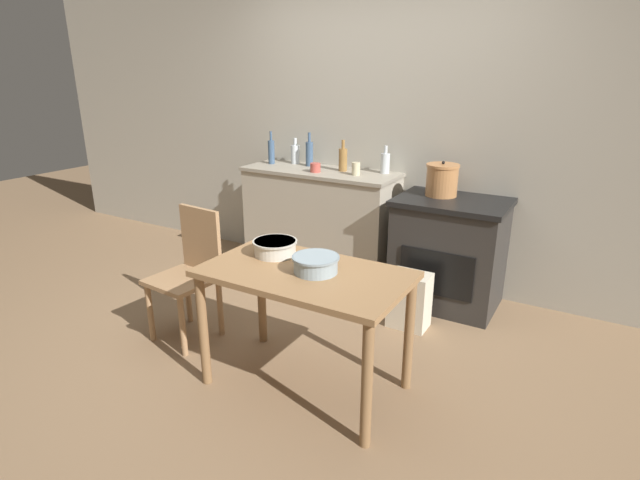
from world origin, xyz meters
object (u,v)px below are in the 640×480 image
object	(u,v)px
stock_pot	(442,180)
bottle_far_left	(385,163)
mixing_bowl_large	(316,263)
flour_sack	(409,300)
bottle_mid_left	(271,151)
mixing_bowl_small	(275,247)
bottle_center_left	(295,154)
cup_center_right	(356,169)
bottle_left	(343,159)
chair	(190,270)
cup_mid_right	(315,168)
work_table	(305,289)
stove	(449,252)
bottle_center	(309,153)

from	to	relation	value
stock_pot	bottle_far_left	size ratio (longest dim) A/B	1.17
stock_pot	mixing_bowl_large	distance (m)	1.57
flour_sack	bottle_mid_left	xyz separation A→B (m)	(-1.61, 0.59, 0.86)
mixing_bowl_small	bottle_mid_left	bearing A→B (deg)	126.08
mixing_bowl_small	bottle_far_left	bearing A→B (deg)	89.47
mixing_bowl_large	bottle_center_left	size ratio (longest dim) A/B	1.12
mixing_bowl_large	cup_center_right	bearing A→B (deg)	108.71
stock_pot	bottle_left	world-z (taller)	bottle_left
stock_pot	chair	bearing A→B (deg)	-131.19
bottle_center_left	cup_mid_right	xyz separation A→B (m)	(0.37, -0.25, -0.05)
chair	bottle_far_left	bearing A→B (deg)	70.06
flour_sack	cup_center_right	xyz separation A→B (m)	(-0.71, 0.52, 0.79)
work_table	stock_pot	xyz separation A→B (m)	(0.26, 1.56, 0.35)
cup_center_right	cup_mid_right	xyz separation A→B (m)	(-0.35, -0.06, -0.01)
bottle_left	bottle_center_left	xyz separation A→B (m)	(-0.54, 0.09, -0.01)
stove	chair	size ratio (longest dim) A/B	0.95
stock_pot	cup_center_right	size ratio (longest dim) A/B	2.57
flour_sack	work_table	bearing A→B (deg)	-105.14
stove	chair	xyz separation A→B (m)	(-1.38, -1.37, 0.05)
bottle_mid_left	flour_sack	bearing A→B (deg)	-20.29
work_table	cup_mid_right	bearing A→B (deg)	118.83
chair	stock_pot	world-z (taller)	stock_pot
stove	stock_pot	size ratio (longest dim) A/B	3.18
flour_sack	mixing_bowl_small	xyz separation A→B (m)	(-0.55, -0.86, 0.57)
mixing_bowl_large	cup_mid_right	xyz separation A→B (m)	(-0.86, 1.43, 0.20)
work_table	bottle_center_left	bearing A→B (deg)	124.36
bottle_mid_left	bottle_center	size ratio (longest dim) A/B	0.99
bottle_center_left	bottle_mid_left	bearing A→B (deg)	-145.82
bottle_center_left	bottle_center	world-z (taller)	bottle_center
bottle_far_left	bottle_center_left	xyz separation A→B (m)	(-0.89, 0.00, 0.00)
bottle_mid_left	cup_center_right	distance (m)	0.90
stock_pot	mixing_bowl_small	distance (m)	1.55
mixing_bowl_small	bottle_center	distance (m)	1.71
flour_sack	cup_mid_right	size ratio (longest dim) A/B	4.63
stock_pot	bottle_far_left	bearing A→B (deg)	165.39
cup_mid_right	bottle_left	bearing A→B (deg)	42.02
bottle_left	mixing_bowl_small	bearing A→B (deg)	-77.31
stock_pot	cup_mid_right	bearing A→B (deg)	-173.78
bottle_far_left	bottle_center_left	world-z (taller)	bottle_center_left
stove	bottle_center	distance (m)	1.51
mixing_bowl_small	bottle_far_left	xyz separation A→B (m)	(0.01, 1.58, 0.26)
chair	bottle_center_left	distance (m)	1.68
bottle_far_left	cup_mid_right	size ratio (longest dim) A/B	2.59
chair	bottle_far_left	distance (m)	1.82
mixing_bowl_small	cup_mid_right	bearing A→B (deg)	111.15
stove	chair	distance (m)	1.94
chair	bottle_mid_left	bearing A→B (deg)	108.19
stock_pot	bottle_left	distance (m)	0.88
bottle_left	cup_center_right	bearing A→B (deg)	-30.14
stove	bottle_far_left	size ratio (longest dim) A/B	3.71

